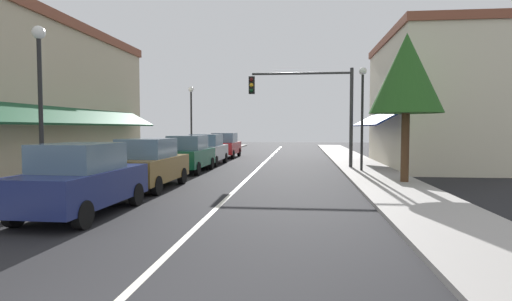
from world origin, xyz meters
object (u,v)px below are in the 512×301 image
(parked_car_far_left, at_px, (207,150))
(parked_car_nearest_left, at_px, (81,180))
(street_lamp_left_near, at_px, (40,85))
(tree_right_near, at_px, (406,74))
(parked_car_third_left, at_px, (188,154))
(street_lamp_left_far, at_px, (191,111))
(parked_car_second_left, at_px, (148,164))
(street_lamp_right_mid, at_px, (362,102))
(parked_car_distant_left, at_px, (225,145))
(traffic_signal_mast_arm, at_px, (313,100))

(parked_car_far_left, bearing_deg, parked_car_nearest_left, -88.83)
(parked_car_nearest_left, xyz_separation_m, street_lamp_left_near, (-1.86, 1.30, 2.44))
(parked_car_far_left, distance_m, tree_right_near, 12.39)
(parked_car_third_left, bearing_deg, tree_right_near, -19.62)
(parked_car_third_left, distance_m, street_lamp_left_far, 7.97)
(parked_car_second_left, relative_size, street_lamp_right_mid, 0.83)
(street_lamp_left_far, bearing_deg, street_lamp_left_near, -89.92)
(parked_car_distant_left, distance_m, traffic_signal_mast_arm, 10.15)
(traffic_signal_mast_arm, bearing_deg, parked_car_third_left, -159.79)
(parked_car_third_left, bearing_deg, parked_car_second_left, -88.10)
(street_lamp_left_near, bearing_deg, parked_car_second_left, 59.43)
(parked_car_far_left, bearing_deg, street_lamp_left_near, -97.12)
(parked_car_distant_left, relative_size, street_lamp_right_mid, 0.83)
(parked_car_distant_left, height_order, traffic_signal_mast_arm, traffic_signal_mast_arm)
(parked_car_far_left, xyz_separation_m, parked_car_distant_left, (-0.02, 5.90, 0.00))
(street_lamp_right_mid, distance_m, tree_right_near, 4.27)
(street_lamp_right_mid, bearing_deg, street_lamp_left_near, -137.30)
(parked_car_distant_left, height_order, street_lamp_left_near, street_lamp_left_near)
(parked_car_second_left, distance_m, street_lamp_left_far, 13.28)
(parked_car_third_left, relative_size, street_lamp_left_far, 0.85)
(street_lamp_left_far, xyz_separation_m, tree_right_near, (11.09, -10.89, 0.87))
(parked_car_nearest_left, bearing_deg, street_lamp_right_mid, 53.54)
(parked_car_third_left, bearing_deg, street_lamp_left_far, 104.87)
(parked_car_nearest_left, relative_size, parked_car_third_left, 1.00)
(parked_car_second_left, distance_m, street_lamp_right_mid, 10.51)
(parked_car_nearest_left, bearing_deg, street_lamp_left_near, 146.34)
(parked_car_third_left, bearing_deg, parked_car_nearest_left, -88.54)
(parked_car_second_left, bearing_deg, traffic_signal_mast_arm, 53.71)
(street_lamp_left_near, height_order, street_lamp_left_far, street_lamp_left_near)
(parked_car_distant_left, bearing_deg, parked_car_nearest_left, -89.01)
(parked_car_far_left, height_order, traffic_signal_mast_arm, traffic_signal_mast_arm)
(street_lamp_left_far, bearing_deg, parked_car_distant_left, 54.74)
(parked_car_nearest_left, bearing_deg, parked_car_distant_left, 91.58)
(tree_right_near, bearing_deg, parked_car_far_left, 141.01)
(parked_car_far_left, bearing_deg, parked_car_second_left, -88.61)
(parked_car_nearest_left, bearing_deg, parked_car_third_left, 91.70)
(parked_car_second_left, distance_m, parked_car_distant_left, 15.46)
(street_lamp_left_near, distance_m, street_lamp_left_far, 16.10)
(parked_car_distant_left, xyz_separation_m, tree_right_near, (9.30, -13.42, 3.26))
(parked_car_third_left, height_order, tree_right_near, tree_right_near)
(parked_car_nearest_left, distance_m, parked_car_distant_left, 19.93)
(parked_car_third_left, xyz_separation_m, street_lamp_right_mid, (8.27, 0.57, 2.46))
(parked_car_far_left, bearing_deg, street_lamp_left_far, 119.06)
(parked_car_nearest_left, relative_size, parked_car_distant_left, 1.00)
(traffic_signal_mast_arm, relative_size, tree_right_near, 0.95)
(street_lamp_right_mid, bearing_deg, parked_car_third_left, -176.07)
(parked_car_third_left, distance_m, traffic_signal_mast_arm, 6.96)
(traffic_signal_mast_arm, height_order, street_lamp_right_mid, traffic_signal_mast_arm)
(parked_car_third_left, relative_size, parked_car_far_left, 1.00)
(parked_car_second_left, bearing_deg, parked_car_far_left, 91.64)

